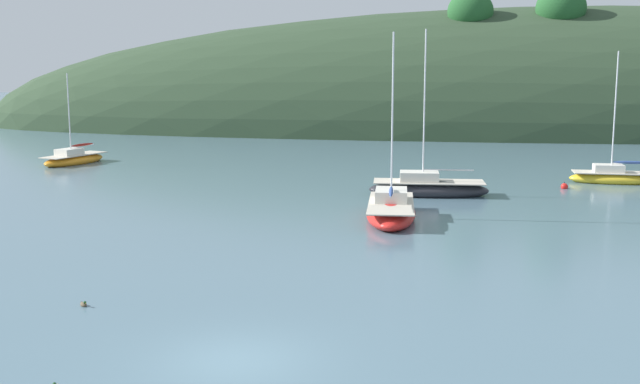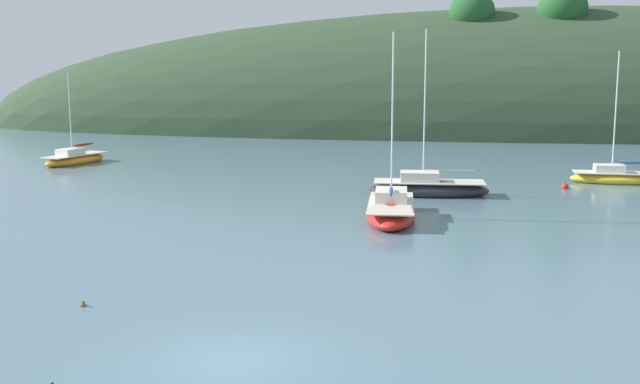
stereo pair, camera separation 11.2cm
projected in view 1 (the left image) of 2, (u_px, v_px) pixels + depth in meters
The scene contains 8 objects.
ground_plane at pixel (236, 361), 19.90m from camera, with size 400.00×400.00×0.00m, color slate.
far_shoreline_hill at pixel (577, 129), 93.16m from camera, with size 150.00×36.00×31.41m.
sailboat_red_portside at pixel (391, 211), 38.37m from camera, with size 2.48×7.17×9.48m.
sailboat_orange_cutter at pixel (428, 188), 45.50m from camera, with size 7.10×2.51×9.94m.
sailboat_white_near at pixel (615, 177), 50.39m from camera, with size 6.00×2.46×8.76m.
sailboat_black_sloop at pixel (74, 159), 60.29m from camera, with size 3.95×6.38×7.28m.
mooring_buoy_outer at pixel (564, 187), 48.05m from camera, with size 0.44×0.44×0.54m.
duck_trailing at pixel (84, 304), 24.48m from camera, with size 0.36×0.37×0.24m.
Camera 1 is at (4.24, -18.58, 7.54)m, focal length 43.11 mm.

